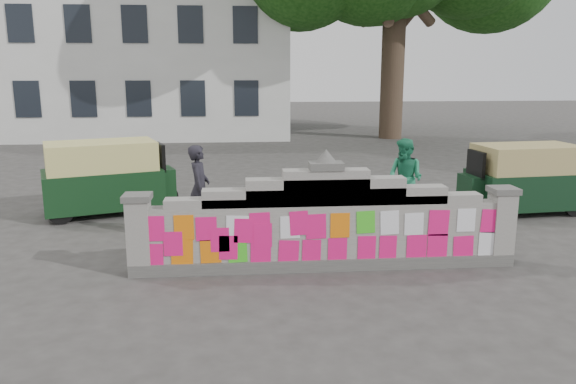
# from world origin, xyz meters

# --- Properties ---
(ground) EXTENTS (100.00, 100.00, 0.00)m
(ground) POSITION_xyz_m (0.00, 0.00, 0.00)
(ground) COLOR #383533
(ground) RESTS_ON ground
(parapet_wall) EXTENTS (6.48, 0.44, 2.01)m
(parapet_wall) POSITION_xyz_m (-0.00, -0.01, 0.75)
(parapet_wall) COLOR #4C4C49
(parapet_wall) RESTS_ON ground
(building) EXTENTS (16.00, 10.00, 8.90)m
(building) POSITION_xyz_m (-7.00, 21.98, 4.01)
(building) COLOR silver
(building) RESTS_ON ground
(cyclist_bike) EXTENTS (1.86, 0.73, 0.96)m
(cyclist_bike) POSITION_xyz_m (-2.16, 1.70, 0.48)
(cyclist_bike) COLOR black
(cyclist_bike) RESTS_ON ground
(cyclist_rider) EXTENTS (0.42, 0.61, 1.63)m
(cyclist_rider) POSITION_xyz_m (-2.16, 1.70, 0.81)
(cyclist_rider) COLOR black
(cyclist_rider) RESTS_ON ground
(pedestrian) EXTENTS (1.06, 1.09, 1.78)m
(pedestrian) POSITION_xyz_m (2.28, 3.14, 0.89)
(pedestrian) COLOR #258A5E
(pedestrian) RESTS_ON ground
(rickshaw_left) EXTENTS (3.09, 2.17, 1.67)m
(rickshaw_left) POSITION_xyz_m (-4.45, 4.13, 0.86)
(rickshaw_left) COLOR #103216
(rickshaw_left) RESTS_ON ground
(rickshaw_right) EXTENTS (2.91, 1.54, 1.58)m
(rickshaw_right) POSITION_xyz_m (5.13, 3.34, 0.82)
(rickshaw_right) COLOR black
(rickshaw_right) RESTS_ON ground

